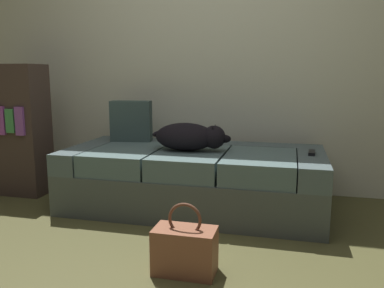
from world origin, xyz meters
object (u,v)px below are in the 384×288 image
object	(u,v)px
tv_remote	(312,153)
dog_dark	(190,137)
bookshelf	(14,130)
throw_pillow	(131,121)
handbag	(185,250)
couch	(194,179)

from	to	relation	value
tv_remote	dog_dark	bearing A→B (deg)	-170.82
dog_dark	bookshelf	bearing A→B (deg)	177.23
throw_pillow	bookshelf	distance (m)	1.01
dog_dark	tv_remote	bearing A→B (deg)	5.33
dog_dark	bookshelf	xyz separation A→B (m)	(-1.57, 0.08, -0.01)
tv_remote	throw_pillow	xyz separation A→B (m)	(-1.46, 0.22, 0.16)
tv_remote	handbag	world-z (taller)	tv_remote
couch	dog_dark	xyz separation A→B (m)	(-0.01, -0.05, 0.34)
handbag	bookshelf	size ratio (longest dim) A/B	0.34
tv_remote	handbag	size ratio (longest dim) A/B	0.40
dog_dark	tv_remote	world-z (taller)	dog_dark
tv_remote	handbag	xyz separation A→B (m)	(-0.66, -1.03, -0.34)
couch	tv_remote	xyz separation A→B (m)	(0.86, 0.03, 0.24)
throw_pillow	tv_remote	bearing A→B (deg)	-8.60
couch	throw_pillow	distance (m)	0.77
tv_remote	throw_pillow	world-z (taller)	throw_pillow
handbag	bookshelf	bearing A→B (deg)	150.14
bookshelf	dog_dark	bearing A→B (deg)	-2.77
tv_remote	throw_pillow	size ratio (longest dim) A/B	0.44
dog_dark	handbag	xyz separation A→B (m)	(0.21, -0.95, -0.44)
throw_pillow	dog_dark	bearing A→B (deg)	-27.03
couch	throw_pillow	bearing A→B (deg)	157.72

